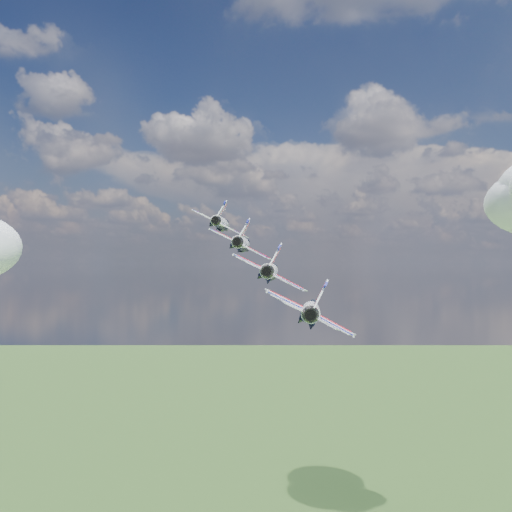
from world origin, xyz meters
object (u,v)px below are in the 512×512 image
at_px(jet_0, 222,223).
at_px(jet_3, 311,309).
at_px(jet_1, 243,243).
at_px(jet_2, 271,271).

height_order(jet_0, jet_3, jet_0).
distance_m(jet_0, jet_1, 12.83).
xyz_separation_m(jet_1, jet_2, (8.22, -9.13, -3.70)).
height_order(jet_0, jet_2, jet_0).
bearing_deg(jet_0, jet_2, -66.97).
xyz_separation_m(jet_2, jet_3, (8.22, -9.13, -3.70)).
bearing_deg(jet_2, jet_1, 113.03).
distance_m(jet_0, jet_2, 25.67).
distance_m(jet_1, jet_2, 12.83).
bearing_deg(jet_2, jet_3, -66.97).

